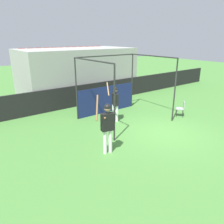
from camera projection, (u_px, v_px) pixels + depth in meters
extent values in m
plane|color=#477F38|center=(164.00, 133.00, 9.80)|extent=(60.00, 60.00, 0.00)
cube|color=black|center=(93.00, 93.00, 14.04)|extent=(24.00, 0.12, 1.30)
cube|color=#9E9E99|center=(77.00, 73.00, 15.26)|extent=(7.60, 4.00, 3.35)
cube|color=maroon|center=(44.00, 87.00, 12.44)|extent=(0.45, 0.40, 0.10)
cube|color=maroon|center=(42.00, 83.00, 12.50)|extent=(0.45, 0.06, 0.40)
cube|color=maroon|center=(53.00, 86.00, 12.75)|extent=(0.45, 0.40, 0.10)
cube|color=maroon|center=(51.00, 82.00, 12.81)|extent=(0.45, 0.06, 0.40)
cube|color=maroon|center=(62.00, 85.00, 13.06)|extent=(0.45, 0.40, 0.10)
cube|color=maroon|center=(60.00, 81.00, 13.12)|extent=(0.45, 0.06, 0.40)
cube|color=maroon|center=(70.00, 84.00, 13.38)|extent=(0.45, 0.40, 0.10)
cube|color=maroon|center=(68.00, 80.00, 13.44)|extent=(0.45, 0.06, 0.40)
cube|color=maroon|center=(78.00, 83.00, 13.69)|extent=(0.45, 0.40, 0.10)
cube|color=maroon|center=(76.00, 79.00, 13.75)|extent=(0.45, 0.06, 0.40)
cube|color=maroon|center=(86.00, 82.00, 14.00)|extent=(0.45, 0.40, 0.10)
cube|color=maroon|center=(84.00, 78.00, 14.06)|extent=(0.45, 0.06, 0.40)
cube|color=maroon|center=(93.00, 81.00, 14.31)|extent=(0.45, 0.40, 0.10)
cube|color=maroon|center=(91.00, 77.00, 14.37)|extent=(0.45, 0.06, 0.40)
cube|color=maroon|center=(100.00, 80.00, 14.63)|extent=(0.45, 0.40, 0.10)
cube|color=maroon|center=(98.00, 76.00, 14.69)|extent=(0.45, 0.06, 0.40)
cube|color=maroon|center=(106.00, 79.00, 14.94)|extent=(0.45, 0.40, 0.10)
cube|color=maroon|center=(105.00, 75.00, 15.00)|extent=(0.45, 0.06, 0.40)
cube|color=maroon|center=(113.00, 78.00, 15.25)|extent=(0.45, 0.40, 0.10)
cube|color=maroon|center=(111.00, 74.00, 15.31)|extent=(0.45, 0.06, 0.40)
cube|color=maroon|center=(119.00, 77.00, 15.56)|extent=(0.45, 0.40, 0.10)
cube|color=maroon|center=(117.00, 74.00, 15.63)|extent=(0.45, 0.06, 0.40)
cube|color=maroon|center=(125.00, 76.00, 15.88)|extent=(0.45, 0.40, 0.10)
cube|color=maroon|center=(123.00, 73.00, 15.94)|extent=(0.45, 0.06, 0.40)
cube|color=maroon|center=(38.00, 78.00, 12.91)|extent=(0.45, 0.40, 0.10)
cube|color=maroon|center=(37.00, 74.00, 12.97)|extent=(0.45, 0.06, 0.40)
cube|color=maroon|center=(47.00, 77.00, 13.22)|extent=(0.45, 0.40, 0.10)
cube|color=maroon|center=(46.00, 73.00, 13.28)|extent=(0.45, 0.06, 0.40)
cube|color=maroon|center=(56.00, 76.00, 13.54)|extent=(0.45, 0.40, 0.10)
cube|color=maroon|center=(54.00, 72.00, 13.60)|extent=(0.45, 0.06, 0.40)
cube|color=maroon|center=(64.00, 76.00, 13.85)|extent=(0.45, 0.40, 0.10)
cube|color=maroon|center=(62.00, 72.00, 13.91)|extent=(0.45, 0.06, 0.40)
cube|color=maroon|center=(72.00, 75.00, 14.16)|extent=(0.45, 0.40, 0.10)
cube|color=maroon|center=(70.00, 71.00, 14.22)|extent=(0.45, 0.06, 0.40)
cube|color=maroon|center=(79.00, 74.00, 14.47)|extent=(0.45, 0.40, 0.10)
cube|color=maroon|center=(78.00, 70.00, 14.54)|extent=(0.45, 0.06, 0.40)
cube|color=maroon|center=(86.00, 73.00, 14.79)|extent=(0.45, 0.40, 0.10)
cube|color=maroon|center=(85.00, 69.00, 14.85)|extent=(0.45, 0.06, 0.40)
cube|color=maroon|center=(93.00, 72.00, 15.10)|extent=(0.45, 0.40, 0.10)
cube|color=maroon|center=(92.00, 69.00, 15.16)|extent=(0.45, 0.06, 0.40)
cube|color=maroon|center=(100.00, 72.00, 15.41)|extent=(0.45, 0.40, 0.10)
cube|color=maroon|center=(98.00, 68.00, 15.47)|extent=(0.45, 0.06, 0.40)
cube|color=maroon|center=(106.00, 71.00, 15.72)|extent=(0.45, 0.40, 0.10)
cube|color=maroon|center=(105.00, 67.00, 15.79)|extent=(0.45, 0.06, 0.40)
cube|color=maroon|center=(112.00, 70.00, 16.04)|extent=(0.45, 0.40, 0.10)
cube|color=maroon|center=(111.00, 67.00, 16.10)|extent=(0.45, 0.06, 0.40)
cube|color=maroon|center=(118.00, 70.00, 16.35)|extent=(0.45, 0.40, 0.10)
cube|color=maroon|center=(117.00, 66.00, 16.41)|extent=(0.45, 0.06, 0.40)
cube|color=maroon|center=(33.00, 70.00, 13.38)|extent=(0.45, 0.40, 0.10)
cube|color=maroon|center=(32.00, 66.00, 13.45)|extent=(0.45, 0.06, 0.40)
cube|color=maroon|center=(42.00, 69.00, 13.70)|extent=(0.45, 0.40, 0.10)
cube|color=maroon|center=(40.00, 65.00, 13.76)|extent=(0.45, 0.06, 0.40)
cube|color=maroon|center=(50.00, 69.00, 14.01)|extent=(0.45, 0.40, 0.10)
cube|color=maroon|center=(49.00, 65.00, 14.07)|extent=(0.45, 0.06, 0.40)
cube|color=maroon|center=(58.00, 68.00, 14.32)|extent=(0.45, 0.40, 0.10)
cube|color=maroon|center=(57.00, 64.00, 14.38)|extent=(0.45, 0.06, 0.40)
cube|color=maroon|center=(66.00, 67.00, 14.63)|extent=(0.45, 0.40, 0.10)
cube|color=maroon|center=(64.00, 63.00, 14.70)|extent=(0.45, 0.06, 0.40)
cube|color=maroon|center=(73.00, 67.00, 14.95)|extent=(0.45, 0.40, 0.10)
cube|color=maroon|center=(72.00, 63.00, 15.01)|extent=(0.45, 0.06, 0.40)
cube|color=maroon|center=(80.00, 66.00, 15.26)|extent=(0.45, 0.40, 0.10)
cube|color=maroon|center=(79.00, 62.00, 15.32)|extent=(0.45, 0.06, 0.40)
cube|color=maroon|center=(87.00, 65.00, 15.57)|extent=(0.45, 0.40, 0.10)
cube|color=maroon|center=(86.00, 62.00, 15.63)|extent=(0.45, 0.06, 0.40)
cube|color=maroon|center=(94.00, 65.00, 15.89)|extent=(0.45, 0.40, 0.10)
cube|color=maroon|center=(92.00, 61.00, 15.95)|extent=(0.45, 0.06, 0.40)
cube|color=maroon|center=(100.00, 64.00, 16.20)|extent=(0.45, 0.40, 0.10)
cube|color=maroon|center=(98.00, 61.00, 16.26)|extent=(0.45, 0.06, 0.40)
cube|color=maroon|center=(106.00, 64.00, 16.51)|extent=(0.45, 0.40, 0.10)
cube|color=maroon|center=(104.00, 60.00, 16.57)|extent=(0.45, 0.06, 0.40)
cube|color=maroon|center=(112.00, 63.00, 16.82)|extent=(0.45, 0.40, 0.10)
cube|color=maroon|center=(110.00, 60.00, 16.88)|extent=(0.45, 0.06, 0.40)
cube|color=maroon|center=(28.00, 62.00, 13.86)|extent=(0.45, 0.40, 0.10)
cube|color=maroon|center=(27.00, 58.00, 13.92)|extent=(0.45, 0.06, 0.40)
cube|color=maroon|center=(37.00, 62.00, 14.17)|extent=(0.45, 0.40, 0.10)
cube|color=maroon|center=(35.00, 58.00, 14.23)|extent=(0.45, 0.06, 0.40)
cube|color=maroon|center=(45.00, 61.00, 14.48)|extent=(0.45, 0.40, 0.10)
cube|color=maroon|center=(44.00, 57.00, 14.54)|extent=(0.45, 0.06, 0.40)
cube|color=maroon|center=(53.00, 61.00, 14.80)|extent=(0.45, 0.40, 0.10)
cube|color=maroon|center=(51.00, 57.00, 14.86)|extent=(0.45, 0.06, 0.40)
cube|color=maroon|center=(60.00, 60.00, 15.11)|extent=(0.45, 0.40, 0.10)
cube|color=maroon|center=(59.00, 57.00, 15.17)|extent=(0.45, 0.06, 0.40)
cube|color=maroon|center=(68.00, 60.00, 15.42)|extent=(0.45, 0.40, 0.10)
cube|color=maroon|center=(66.00, 56.00, 15.48)|extent=(0.45, 0.06, 0.40)
cube|color=maroon|center=(75.00, 59.00, 15.73)|extent=(0.45, 0.40, 0.10)
cube|color=maroon|center=(73.00, 56.00, 15.79)|extent=(0.45, 0.06, 0.40)
cube|color=maroon|center=(81.00, 59.00, 16.05)|extent=(0.45, 0.40, 0.10)
cube|color=maroon|center=(80.00, 55.00, 16.11)|extent=(0.45, 0.06, 0.40)
cube|color=maroon|center=(88.00, 58.00, 16.36)|extent=(0.45, 0.40, 0.10)
cube|color=maroon|center=(86.00, 55.00, 16.42)|extent=(0.45, 0.06, 0.40)
cube|color=maroon|center=(94.00, 58.00, 16.67)|extent=(0.45, 0.40, 0.10)
cube|color=maroon|center=(93.00, 55.00, 16.73)|extent=(0.45, 0.06, 0.40)
cube|color=maroon|center=(100.00, 58.00, 16.98)|extent=(0.45, 0.40, 0.10)
cube|color=maroon|center=(99.00, 54.00, 17.04)|extent=(0.45, 0.06, 0.40)
cube|color=maroon|center=(106.00, 57.00, 17.30)|extent=(0.45, 0.40, 0.10)
cube|color=maroon|center=(104.00, 54.00, 17.36)|extent=(0.45, 0.06, 0.40)
cube|color=maroon|center=(24.00, 55.00, 14.33)|extent=(0.45, 0.40, 0.10)
cube|color=maroon|center=(22.00, 51.00, 14.39)|extent=(0.45, 0.06, 0.40)
cube|color=maroon|center=(32.00, 55.00, 14.64)|extent=(0.45, 0.40, 0.10)
cube|color=maroon|center=(31.00, 51.00, 14.70)|extent=(0.45, 0.06, 0.40)
cube|color=maroon|center=(40.00, 54.00, 14.96)|extent=(0.45, 0.40, 0.10)
cube|color=maroon|center=(39.00, 51.00, 15.02)|extent=(0.45, 0.06, 0.40)
cube|color=maroon|center=(48.00, 54.00, 15.27)|extent=(0.45, 0.40, 0.10)
cube|color=maroon|center=(47.00, 50.00, 15.33)|extent=(0.45, 0.06, 0.40)
cube|color=maroon|center=(55.00, 54.00, 15.58)|extent=(0.45, 0.40, 0.10)
cube|color=maroon|center=(54.00, 50.00, 15.64)|extent=(0.45, 0.06, 0.40)
cube|color=maroon|center=(62.00, 53.00, 15.89)|extent=(0.45, 0.40, 0.10)
cube|color=maroon|center=(61.00, 50.00, 15.95)|extent=(0.45, 0.06, 0.40)
cube|color=maroon|center=(69.00, 53.00, 16.21)|extent=(0.45, 0.40, 0.10)
cube|color=maroon|center=(68.00, 50.00, 16.27)|extent=(0.45, 0.06, 0.40)
cube|color=maroon|center=(76.00, 53.00, 16.52)|extent=(0.45, 0.40, 0.10)
cube|color=maroon|center=(75.00, 49.00, 16.58)|extent=(0.45, 0.06, 0.40)
cube|color=maroon|center=(82.00, 52.00, 16.83)|extent=(0.45, 0.40, 0.10)
cube|color=maroon|center=(81.00, 49.00, 16.89)|extent=(0.45, 0.06, 0.40)
cube|color=maroon|center=(88.00, 52.00, 17.14)|extent=(0.45, 0.40, 0.10)
cube|color=maroon|center=(87.00, 49.00, 17.21)|extent=(0.45, 0.06, 0.40)
cube|color=maroon|center=(94.00, 52.00, 17.46)|extent=(0.45, 0.40, 0.10)
cube|color=maroon|center=(93.00, 49.00, 17.52)|extent=(0.45, 0.06, 0.40)
cube|color=maroon|center=(100.00, 51.00, 17.77)|extent=(0.45, 0.40, 0.10)
cube|color=maroon|center=(99.00, 48.00, 17.83)|extent=(0.45, 0.06, 0.40)
cylinder|color=#282828|center=(114.00, 104.00, 8.57)|extent=(0.07, 0.07, 3.14)
cylinder|color=#282828|center=(175.00, 91.00, 10.70)|extent=(0.07, 0.07, 3.14)
cylinder|color=#282828|center=(76.00, 90.00, 10.93)|extent=(0.07, 0.07, 3.14)
cylinder|color=#282828|center=(132.00, 81.00, 13.06)|extent=(0.07, 0.07, 3.14)
cylinder|color=#282828|center=(92.00, 60.00, 9.24)|extent=(0.06, 3.13, 0.06)
cylinder|color=#282828|center=(153.00, 56.00, 11.37)|extent=(0.06, 3.13, 0.06)
cylinder|color=#282828|center=(106.00, 56.00, 11.48)|extent=(3.74, 0.06, 0.06)
cube|color=navy|center=(107.00, 99.00, 12.25)|extent=(3.67, 0.03, 1.50)
cylinder|color=white|center=(117.00, 114.00, 10.97)|extent=(0.17, 0.17, 0.85)
cylinder|color=white|center=(113.00, 113.00, 11.10)|extent=(0.17, 0.17, 0.85)
cube|color=black|center=(115.00, 99.00, 10.80)|extent=(0.34, 0.46, 0.60)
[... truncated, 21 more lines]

